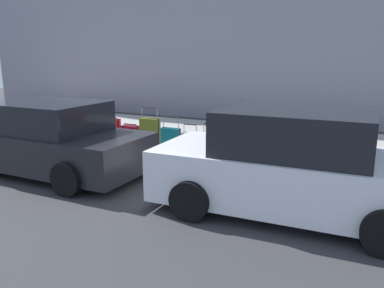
{
  "coord_description": "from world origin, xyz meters",
  "views": [
    {
      "loc": [
        -5.39,
        7.92,
        2.53
      ],
      "look_at": [
        -1.71,
        0.04,
        0.5
      ],
      "focal_mm": 36.18,
      "sensor_mm": 36.0,
      "label": 1
    }
  ],
  "objects": [
    {
      "name": "suitcase_silver_4",
      "position": [
        -1.41,
        -0.49,
        0.39
      ],
      "size": [
        0.4,
        0.24,
        0.72
      ],
      "color": "#9EA0A8",
      "rests_on": "sidewalk_curb"
    },
    {
      "name": "suitcase_olive_6",
      "position": [
        -0.22,
        -0.56,
        0.52
      ],
      "size": [
        0.51,
        0.26,
        1.06
      ],
      "color": "#59601E",
      "rests_on": "sidewalk_curb"
    },
    {
      "name": "suitcase_navy_3",
      "position": [
        -1.95,
        -0.54,
        0.4
      ],
      "size": [
        0.46,
        0.29,
        0.77
      ],
      "color": "navy",
      "rests_on": "sidewalk_curb"
    },
    {
      "name": "suitcase_maroon_0",
      "position": [
        -3.57,
        -0.5,
        0.47
      ],
      "size": [
        0.46,
        0.22,
        0.71
      ],
      "color": "maroon",
      "rests_on": "sidewalk_curb"
    },
    {
      "name": "suitcase_black_2",
      "position": [
        -2.49,
        -0.5,
        0.39
      ],
      "size": [
        0.38,
        0.21,
        0.8
      ],
      "color": "black",
      "rests_on": "sidewalk_curb"
    },
    {
      "name": "parking_meter",
      "position": [
        -4.7,
        -0.77,
        0.97
      ],
      "size": [
        0.12,
        0.09,
        1.27
      ],
      "color": "slate",
      "rests_on": "sidewalk_curb"
    },
    {
      "name": "bollard_post",
      "position": [
        2.45,
        -0.37,
        0.5
      ],
      "size": [
        0.16,
        0.16,
        0.71
      ],
      "primitive_type": "cylinder",
      "color": "brown",
      "rests_on": "sidewalk_curb"
    },
    {
      "name": "suitcase_maroon_7",
      "position": [
        0.38,
        -0.54,
        0.4
      ],
      "size": [
        0.46,
        0.25,
        0.59
      ],
      "color": "maroon",
      "rests_on": "sidewalk_curb"
    },
    {
      "name": "parked_car_charcoal_1",
      "position": [
        0.82,
        1.89,
        0.73
      ],
      "size": [
        4.43,
        2.14,
        1.55
      ],
      "color": "black",
      "rests_on": "ground_plane"
    },
    {
      "name": "suitcase_red_1",
      "position": [
        -3.01,
        -0.59,
        0.51
      ],
      "size": [
        0.43,
        0.29,
        1.08
      ],
      "color": "red",
      "rests_on": "sidewalk_curb"
    },
    {
      "name": "suitcase_teal_5",
      "position": [
        -0.84,
        -0.54,
        0.42
      ],
      "size": [
        0.5,
        0.19,
        0.86
      ],
      "color": "#0F606B",
      "rests_on": "sidewalk_curb"
    },
    {
      "name": "fire_hydrant",
      "position": [
        1.76,
        -0.52,
        0.54
      ],
      "size": [
        0.39,
        0.21,
        0.76
      ],
      "color": "red",
      "rests_on": "sidewalk_curb"
    },
    {
      "name": "parked_car_white_0",
      "position": [
        -4.34,
        1.89,
        0.79
      ],
      "size": [
        4.43,
        2.17,
        1.69
      ],
      "color": "silver",
      "rests_on": "ground_plane"
    },
    {
      "name": "sidewalk_curb",
      "position": [
        0.0,
        -2.5,
        0.07
      ],
      "size": [
        18.0,
        5.0,
        0.14
      ],
      "primitive_type": "cube",
      "color": "#9E9B93",
      "rests_on": "ground_plane"
    },
    {
      "name": "ground_plane",
      "position": [
        0.0,
        0.0,
        0.0
      ],
      "size": [
        40.0,
        40.0,
        0.0
      ],
      "primitive_type": "plane",
      "color": "#333335"
    },
    {
      "name": "suitcase_red_8",
      "position": [
        0.94,
        -0.49,
        0.48
      ],
      "size": [
        0.44,
        0.28,
        0.74
      ],
      "color": "red",
      "rests_on": "sidewalk_curb"
    }
  ]
}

